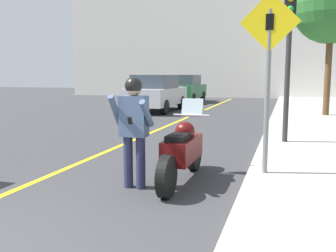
% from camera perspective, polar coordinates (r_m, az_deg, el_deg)
% --- Properties ---
extents(road_center_line, '(0.12, 36.00, 0.01)m').
position_cam_1_polar(road_center_line, '(9.35, -6.35, -2.60)').
color(road_center_line, yellow).
rests_on(road_center_line, ground).
extents(building_backdrop, '(28.00, 1.20, 8.16)m').
position_cam_1_polar(building_backdrop, '(28.67, 11.59, 12.45)').
color(building_backdrop, beige).
rests_on(building_backdrop, ground).
extents(motorcycle, '(0.62, 2.21, 1.29)m').
position_cam_1_polar(motorcycle, '(5.90, 2.22, -3.83)').
color(motorcycle, black).
rests_on(motorcycle, ground).
extents(person_biker, '(0.59, 0.46, 1.66)m').
position_cam_1_polar(person_biker, '(5.51, -5.25, 0.68)').
color(person_biker, '#282D4C').
rests_on(person_biker, ground).
extents(crossing_sign, '(0.91, 0.08, 2.80)m').
position_cam_1_polar(crossing_sign, '(6.03, 15.04, 8.79)').
color(crossing_sign, slate).
rests_on(crossing_sign, sidewalk_curb).
extents(traffic_light, '(0.26, 0.30, 3.59)m').
position_cam_1_polar(traffic_light, '(9.09, 17.99, 13.45)').
color(traffic_light, '#2D2D30').
rests_on(traffic_light, sidewalk_curb).
extents(street_tree, '(2.90, 2.90, 5.61)m').
position_cam_1_polar(street_tree, '(15.94, 23.69, 16.52)').
color(street_tree, brown).
rests_on(street_tree, sidewalk_curb).
extents(parked_car_silver, '(1.88, 4.20, 1.68)m').
position_cam_1_polar(parked_car_silver, '(17.31, -1.81, 5.06)').
color(parked_car_silver, black).
rests_on(parked_car_silver, ground).
extents(parked_car_green, '(1.88, 4.20, 1.68)m').
position_cam_1_polar(parked_car_green, '(23.02, 2.57, 5.75)').
color(parked_car_green, black).
rests_on(parked_car_green, ground).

